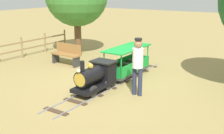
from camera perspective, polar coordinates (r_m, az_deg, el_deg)
The scene contains 7 objects.
ground_plane at distance 8.71m, azimuth 0.27°, elevation -3.37°, with size 60.00×60.00×0.00m, color #A38C51.
track at distance 8.67m, azimuth 0.09°, elevation -3.36°, with size 0.74×5.70×0.04m.
locomotive at distance 7.86m, azimuth -3.36°, elevation -1.85°, with size 0.70×1.45×1.01m.
passenger_car at distance 9.28m, azimuth 3.16°, elevation 0.55°, with size 0.80×2.00×0.97m.
conductor_person at distance 7.50m, azimuth 5.38°, elevation 1.00°, with size 0.30×0.30×1.62m.
park_bench at distance 10.91m, azimuth -9.47°, elevation 2.64°, with size 1.31×0.45×0.82m.
fence_section at distance 12.06m, azimuth -20.75°, elevation 3.42°, with size 0.08×6.78×0.90m.
Camera 1 is at (-4.52, 6.87, 2.87)m, focal length 43.92 mm.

